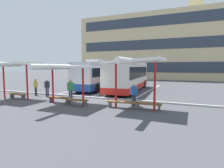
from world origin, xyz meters
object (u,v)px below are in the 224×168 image
(waiting_passenger_3, at_px, (47,86))
(waiting_passenger_1, at_px, (134,93))
(bench_4, at_px, (148,105))
(bench_1, at_px, (59,98))
(waiting_passenger_2, at_px, (71,88))
(waiting_passenger_0, at_px, (36,86))
(coach_bus_1, at_px, (129,76))
(waiting_shelter_2, at_px, (134,62))
(bench_0, at_px, (18,95))
(waiting_shelter_1, at_px, (64,67))
(bench_3, at_px, (121,103))
(waiting_shelter_0, at_px, (12,65))
(coach_bus_0, at_px, (100,75))
(bench_2, at_px, (77,101))

(waiting_passenger_3, bearing_deg, waiting_passenger_1, -6.50)
(waiting_passenger_3, bearing_deg, bench_4, -10.83)
(bench_1, distance_m, waiting_passenger_2, 1.24)
(bench_1, height_order, waiting_passenger_0, waiting_passenger_0)
(coach_bus_1, distance_m, waiting_shelter_2, 9.66)
(bench_0, xyz_separation_m, waiting_passenger_2, (4.91, 0.88, 0.68))
(waiting_shelter_1, xyz_separation_m, waiting_passenger_3, (-4.13, 2.70, -1.79))
(bench_3, relative_size, bench_4, 1.14)
(bench_0, relative_size, waiting_passenger_3, 1.16)
(waiting_shelter_1, bearing_deg, bench_0, 174.34)
(waiting_shelter_0, height_order, waiting_passenger_1, waiting_shelter_0)
(bench_0, distance_m, bench_4, 11.34)
(coach_bus_0, height_order, waiting_shelter_0, coach_bus_0)
(coach_bus_0, height_order, bench_4, coach_bus_0)
(bench_0, distance_m, bench_1, 4.56)
(coach_bus_0, bearing_deg, waiting_passenger_1, -50.61)
(coach_bus_0, height_order, bench_1, coach_bus_0)
(waiting_shelter_1, xyz_separation_m, waiting_shelter_2, (4.98, 0.43, 0.31))
(bench_0, height_order, waiting_passenger_1, waiting_passenger_1)
(waiting_passenger_1, bearing_deg, waiting_shelter_2, -75.35)
(coach_bus_0, bearing_deg, waiting_passenger_3, -103.77)
(waiting_shelter_0, distance_m, waiting_shelter_2, 10.44)
(waiting_shelter_2, xyz_separation_m, waiting_passenger_0, (-10.47, 2.21, -2.10))
(coach_bus_1, distance_m, bench_2, 9.38)
(coach_bus_0, distance_m, waiting_shelter_1, 10.48)
(coach_bus_0, xyz_separation_m, waiting_passenger_2, (1.76, -8.75, -0.65))
(coach_bus_1, distance_m, waiting_passenger_3, 8.91)
(waiting_shelter_2, relative_size, waiting_passenger_3, 2.76)
(waiting_passenger_1, height_order, waiting_passenger_2, waiting_passenger_2)
(waiting_shelter_0, xyz_separation_m, bench_4, (11.34, 0.69, -2.56))
(bench_3, xyz_separation_m, waiting_passenger_0, (-9.57, 1.97, 0.58))
(bench_2, distance_m, waiting_shelter_2, 4.89)
(bench_3, relative_size, waiting_passenger_3, 1.20)
(bench_3, xyz_separation_m, waiting_passenger_1, (0.57, 1.03, 0.56))
(waiting_shelter_0, xyz_separation_m, waiting_shelter_1, (5.46, -0.10, -0.19))
(waiting_shelter_0, xyz_separation_m, bench_1, (4.56, 0.34, -2.55))
(bench_4, bearing_deg, coach_bus_0, 131.11)
(bench_0, bearing_deg, bench_4, 1.25)
(bench_0, xyz_separation_m, bench_1, (4.56, -0.10, 0.00))
(coach_bus_1, distance_m, bench_3, 9.16)
(bench_1, relative_size, bench_3, 1.00)
(coach_bus_1, distance_m, waiting_shelter_0, 11.79)
(bench_1, bearing_deg, coach_bus_0, 98.22)
(waiting_shelter_0, bearing_deg, waiting_passenger_3, 62.99)
(waiting_shelter_0, bearing_deg, waiting_passenger_2, 15.00)
(bench_0, relative_size, waiting_shelter_2, 0.42)
(coach_bus_0, bearing_deg, bench_1, -81.78)
(coach_bus_0, bearing_deg, waiting_passenger_0, -112.96)
(waiting_shelter_2, bearing_deg, waiting_passenger_3, 165.99)
(coach_bus_1, xyz_separation_m, bench_1, (-2.58, -8.97, -1.37))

